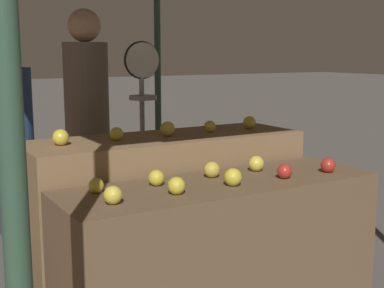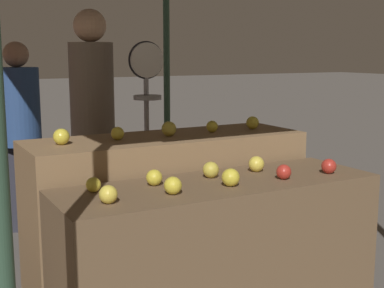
{
  "view_description": "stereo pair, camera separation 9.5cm",
  "coord_description": "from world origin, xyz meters",
  "views": [
    {
      "loc": [
        -1.47,
        -2.18,
        1.51
      ],
      "look_at": [
        0.0,
        0.3,
        1.02
      ],
      "focal_mm": 50.0,
      "sensor_mm": 36.0,
      "label": 1
    },
    {
      "loc": [
        -1.39,
        -2.23,
        1.51
      ],
      "look_at": [
        0.0,
        0.3,
        1.02
      ],
      "focal_mm": 50.0,
      "sensor_mm": 36.0,
      "label": 2
    }
  ],
  "objects": [
    {
      "name": "display_counter_front",
      "position": [
        0.0,
        0.0,
        0.43
      ],
      "size": [
        1.68,
        0.55,
        0.87
      ],
      "primitive_type": "cube",
      "color": "brown",
      "rests_on": "ground_plane"
    },
    {
      "name": "display_counter_back",
      "position": [
        0.0,
        0.6,
        0.51
      ],
      "size": [
        1.68,
        0.55,
        1.02
      ],
      "primitive_type": "cube",
      "color": "olive",
      "rests_on": "ground_plane"
    },
    {
      "name": "apple_front_0",
      "position": [
        -0.63,
        -0.1,
        0.91
      ],
      "size": [
        0.08,
        0.08,
        0.08
      ],
      "primitive_type": "sphere",
      "color": "yellow",
      "rests_on": "display_counter_front"
    },
    {
      "name": "apple_front_1",
      "position": [
        -0.31,
        -0.1,
        0.91
      ],
      "size": [
        0.08,
        0.08,
        0.08
      ],
      "primitive_type": "sphere",
      "color": "gold",
      "rests_on": "display_counter_front"
    },
    {
      "name": "apple_front_2",
      "position": [
        -0.0,
        -0.1,
        0.91
      ],
      "size": [
        0.09,
        0.09,
        0.09
      ],
      "primitive_type": "sphere",
      "color": "gold",
      "rests_on": "display_counter_front"
    },
    {
      "name": "apple_front_3",
      "position": [
        0.32,
        -0.11,
        0.91
      ],
      "size": [
        0.08,
        0.08,
        0.08
      ],
      "primitive_type": "sphere",
      "color": "#B72D23",
      "rests_on": "display_counter_front"
    },
    {
      "name": "apple_front_4",
      "position": [
        0.62,
        -0.12,
        0.91
      ],
      "size": [
        0.08,
        0.08,
        0.08
      ],
      "primitive_type": "sphere",
      "color": "#B72D23",
      "rests_on": "display_counter_front"
    },
    {
      "name": "apple_front_5",
      "position": [
        -0.62,
        0.12,
        0.91
      ],
      "size": [
        0.07,
        0.07,
        0.07
      ],
      "primitive_type": "sphere",
      "color": "gold",
      "rests_on": "display_counter_front"
    },
    {
      "name": "apple_front_6",
      "position": [
        -0.32,
        0.1,
        0.91
      ],
      "size": [
        0.08,
        0.08,
        0.08
      ],
      "primitive_type": "sphere",
      "color": "gold",
      "rests_on": "display_counter_front"
    },
    {
      "name": "apple_front_7",
      "position": [
        0.01,
        0.1,
        0.91
      ],
      "size": [
        0.09,
        0.09,
        0.09
      ],
      "primitive_type": "sphere",
      "color": "gold",
      "rests_on": "display_counter_front"
    },
    {
      "name": "apple_front_8",
      "position": [
        0.3,
        0.11,
        0.91
      ],
      "size": [
        0.09,
        0.09,
        0.09
      ],
      "primitive_type": "sphere",
      "color": "yellow",
      "rests_on": "display_counter_front"
    },
    {
      "name": "apple_back_0",
      "position": [
        -0.63,
        0.6,
        1.07
      ],
      "size": [
        0.09,
        0.09,
        0.09
      ],
      "primitive_type": "sphere",
      "color": "gold",
      "rests_on": "display_counter_back"
    },
    {
      "name": "apple_back_1",
      "position": [
        -0.31,
        0.61,
        1.06
      ],
      "size": [
        0.08,
        0.08,
        0.08
      ],
      "primitive_type": "sphere",
      "color": "gold",
      "rests_on": "display_counter_back"
    },
    {
      "name": "apple_back_2",
      "position": [
        0.01,
        0.6,
        1.07
      ],
      "size": [
        0.09,
        0.09,
        0.09
      ],
      "primitive_type": "sphere",
      "color": "gold",
      "rests_on": "display_counter_back"
    },
    {
      "name": "apple_back_3",
      "position": [
        0.32,
        0.61,
        1.06
      ],
      "size": [
        0.07,
        0.07,
        0.07
      ],
      "primitive_type": "sphere",
      "color": "gold",
      "rests_on": "display_counter_back"
    },
    {
      "name": "apple_back_4",
      "position": [
        0.62,
        0.61,
        1.06
      ],
      "size": [
        0.08,
        0.08,
        0.08
      ],
      "primitive_type": "sphere",
      "color": "gold",
      "rests_on": "display_counter_back"
    },
    {
      "name": "produce_scale",
      "position": [
        0.17,
        1.28,
        1.15
      ],
      "size": [
        0.27,
        0.2,
        1.6
      ],
      "color": "#99999E",
      "rests_on": "ground_plane"
    },
    {
      "name": "person_vendor_at_scale",
      "position": [
        -0.12,
        1.63,
        1.08
      ],
      "size": [
        0.44,
        0.44,
        1.83
      ],
      "rotation": [
        0.0,
        0.0,
        3.61
      ],
      "color": "#2D2D38",
      "rests_on": "ground_plane"
    },
    {
      "name": "person_customer_right",
      "position": [
        -0.51,
        2.37,
        0.92
      ],
      "size": [
        0.46,
        0.46,
        1.61
      ],
      "rotation": [
        0.0,
        0.0,
        2.77
      ],
      "color": "#2D2D38",
      "rests_on": "ground_plane"
    }
  ]
}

